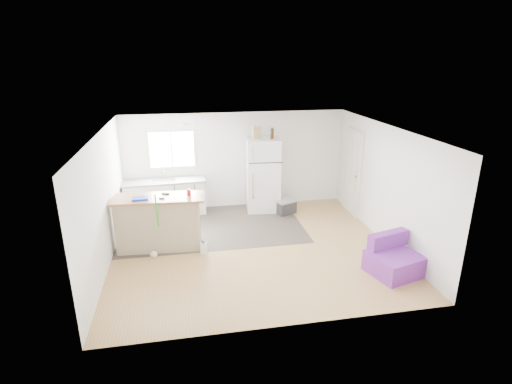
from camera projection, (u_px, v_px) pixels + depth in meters
room at (253, 192)px, 7.69m from camera, size 5.51×5.01×2.41m
vinyl_zone at (212, 226)px, 9.12m from camera, size 4.05×2.50×0.00m
window at (172, 149)px, 9.62m from camera, size 1.18×0.06×0.98m
interior_door at (352, 172)px, 9.66m from camera, size 0.11×0.92×2.10m
ceiling_fixture at (186, 124)px, 8.22m from camera, size 0.30×0.30×0.07m
kitchen_cabinets at (165, 197)px, 9.67m from camera, size 1.98×0.71×1.14m
peninsula at (159, 222)px, 7.94m from camera, size 1.81×0.80×1.09m
refrigerator at (263, 175)px, 9.85m from camera, size 0.87×0.83×1.81m
cooler at (286, 206)px, 9.81m from camera, size 0.56×0.48×0.36m
purple_seat at (393, 260)px, 7.11m from camera, size 0.99×0.97×0.67m
cleaner_jug at (204, 248)px, 7.82m from camera, size 0.14×0.11×0.27m
mop at (155, 246)px, 7.67m from camera, size 0.21×0.37×1.31m
red_cup at (189, 192)px, 7.84m from camera, size 0.09×0.09×0.12m
blue_tray at (140, 198)px, 7.63m from camera, size 0.32×0.25×0.04m
tool_a at (166, 194)px, 7.91m from camera, size 0.15×0.10×0.03m
tool_b at (162, 198)px, 7.66m from camera, size 0.11×0.07×0.03m
cardboard_box at (256, 133)px, 9.47m from camera, size 0.22×0.14×0.30m
bottle_left at (272, 134)px, 9.45m from camera, size 0.07×0.07×0.25m
bottle_right at (272, 133)px, 9.55m from camera, size 0.07×0.07×0.25m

